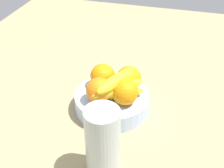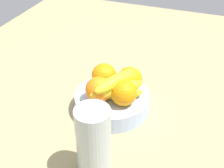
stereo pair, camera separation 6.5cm
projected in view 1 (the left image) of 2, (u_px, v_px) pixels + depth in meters
The scene contains 8 objects.
ground_plane at pixel (105, 108), 99.02cm from camera, with size 180.00×140.00×3.00cm, color #978860.
fruit_bowl at pixel (112, 102), 95.01cm from camera, with size 23.27×23.27×5.51cm, color #AFC3E4.
orange_front_left at pixel (103, 76), 94.84cm from camera, with size 7.83×7.83×7.83cm, color orange.
orange_front_right at pixel (99, 90), 88.67cm from camera, with size 7.83×7.83×7.83cm, color orange.
orange_center at pixel (125, 92), 87.95cm from camera, with size 7.83×7.83×7.83cm, color orange.
orange_back_left at pixel (129, 79), 93.69cm from camera, with size 7.83×7.83×7.83cm, color orange.
banana_bunch at pixel (117, 87), 89.41cm from camera, with size 16.95×17.26×8.40cm.
thermos_tumbler at pixel (103, 143), 70.85cm from camera, with size 8.29×8.29×19.59cm, color #B6C1BE.
Camera 1 is at (-72.93, -22.85, 62.01)cm, focal length 48.41 mm.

